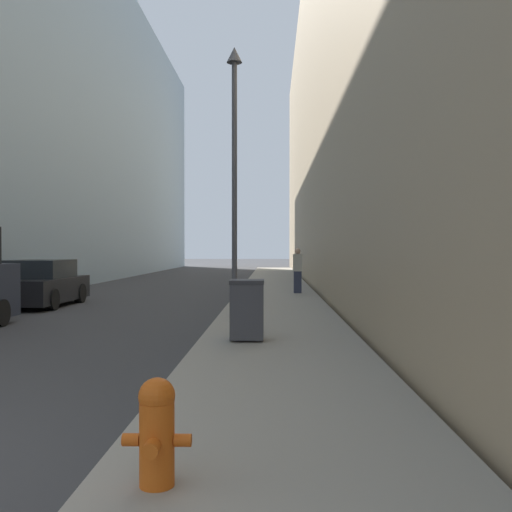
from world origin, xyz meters
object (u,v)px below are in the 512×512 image
(lamppost, at_px, (234,157))
(pedestrian_on_sidewalk, at_px, (298,270))
(parked_sedan_near, at_px, (42,285))
(trash_bin, at_px, (247,309))
(fire_hydrant, at_px, (157,429))

(lamppost, bearing_deg, pedestrian_on_sidewalk, 75.69)
(parked_sedan_near, height_order, pedestrian_on_sidewalk, pedestrian_on_sidewalk)
(trash_bin, distance_m, pedestrian_on_sidewalk, 11.31)
(parked_sedan_near, distance_m, pedestrian_on_sidewalk, 9.11)
(parked_sedan_near, bearing_deg, pedestrian_on_sidewalk, 24.88)
(fire_hydrant, bearing_deg, trash_bin, 86.90)
(fire_hydrant, relative_size, trash_bin, 0.69)
(lamppost, relative_size, parked_sedan_near, 1.65)
(pedestrian_on_sidewalk, bearing_deg, lamppost, -104.31)
(pedestrian_on_sidewalk, bearing_deg, fire_hydrant, -95.71)
(fire_hydrant, xyz_separation_m, pedestrian_on_sidewalk, (1.77, 17.65, 0.45))
(trash_bin, relative_size, pedestrian_on_sidewalk, 0.65)
(parked_sedan_near, bearing_deg, lamppost, -29.62)
(fire_hydrant, relative_size, pedestrian_on_sidewalk, 0.45)
(trash_bin, height_order, lamppost, lamppost)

